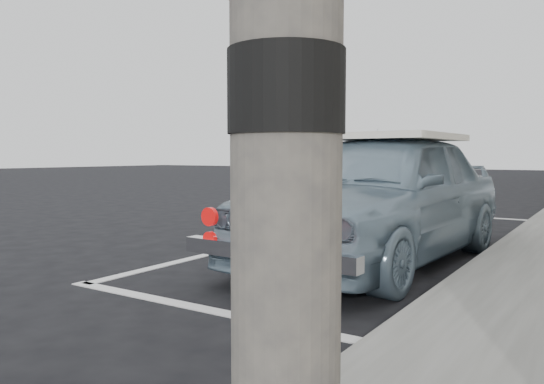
# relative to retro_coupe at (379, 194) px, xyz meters

# --- Properties ---
(ground) EXTENTS (80.00, 80.00, 0.00)m
(ground) POSITION_rel_retro_coupe_xyz_m (-0.82, -1.86, -0.70)
(ground) COLOR black
(ground) RESTS_ON ground
(pline_rear) EXTENTS (3.00, 0.12, 0.01)m
(pline_rear) POSITION_rel_retro_coupe_xyz_m (-0.32, -2.36, -0.70)
(pline_rear) COLOR silver
(pline_rear) RESTS_ON ground
(pline_front) EXTENTS (3.00, 0.12, 0.01)m
(pline_front) POSITION_rel_retro_coupe_xyz_m (-0.32, 4.64, -0.70)
(pline_front) COLOR silver
(pline_front) RESTS_ON ground
(pline_side) EXTENTS (0.12, 7.00, 0.01)m
(pline_side) POSITION_rel_retro_coupe_xyz_m (-1.72, 1.14, -0.70)
(pline_side) COLOR silver
(pline_side) RESTS_ON ground
(retro_coupe) EXTENTS (1.84, 4.15, 1.39)m
(retro_coupe) POSITION_rel_retro_coupe_xyz_m (0.00, 0.00, 0.00)
(retro_coupe) COLOR gray
(retro_coupe) RESTS_ON ground
(cat) EXTENTS (0.31, 0.47, 0.27)m
(cat) POSITION_rel_retro_coupe_xyz_m (-0.15, -1.74, -0.58)
(cat) COLOR #63574B
(cat) RESTS_ON ground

